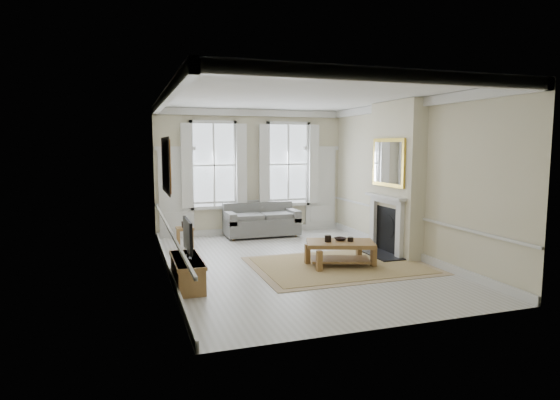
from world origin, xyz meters
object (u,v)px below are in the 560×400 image
object	(u,v)px
sofa	(261,222)
coffee_table	(340,246)
tv_stand	(187,272)
side_table	(185,232)

from	to	relation	value
sofa	coffee_table	world-z (taller)	sofa
sofa	tv_stand	distance (m)	4.67
side_table	tv_stand	size ratio (longest dim) A/B	0.35
sofa	side_table	bearing A→B (deg)	-159.42
side_table	coffee_table	xyz separation A→B (m)	(2.76, -2.77, 0.04)
side_table	tv_stand	world-z (taller)	tv_stand
sofa	side_table	xyz separation A→B (m)	(-2.12, -0.80, 0.01)
sofa	side_table	size ratio (longest dim) A/B	4.01
side_table	coffee_table	distance (m)	3.91
tv_stand	side_table	bearing A→B (deg)	83.83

